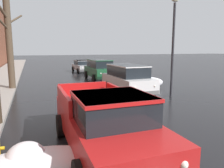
% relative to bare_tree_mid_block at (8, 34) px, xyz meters
% --- Properties ---
extents(snow_bank_mid_block_left, '(2.89, 1.39, 0.74)m').
position_rel_bare_tree_mid_block_xyz_m(snow_bank_mid_block_left, '(1.13, -11.08, -3.47)').
color(snow_bank_mid_block_left, white).
rests_on(snow_bank_mid_block_left, ground).
extents(snow_bank_near_corner_right, '(3.02, 1.17, 0.85)m').
position_rel_bare_tree_mid_block_xyz_m(snow_bank_near_corner_right, '(8.55, -2.74, -3.34)').
color(snow_bank_near_corner_right, white).
rests_on(snow_bank_near_corner_right, ground).
extents(snow_bank_far_right_pile, '(2.27, 1.24, 0.46)m').
position_rel_bare_tree_mid_block_xyz_m(snow_bank_far_right_pile, '(8.82, -0.99, -3.52)').
color(snow_bank_far_right_pile, white).
rests_on(snow_bank_far_right_pile, ground).
extents(bare_tree_mid_block, '(2.82, 2.88, 7.40)m').
position_rel_bare_tree_mid_block_xyz_m(bare_tree_mid_block, '(0.00, 0.00, 0.00)').
color(bare_tree_mid_block, '#4C3D2D').
rests_on(bare_tree_mid_block, ground).
extents(pickup_truck_red_approaching_near_lane, '(2.18, 5.11, 1.76)m').
position_rel_bare_tree_mid_block_xyz_m(pickup_truck_red_approaching_near_lane, '(2.98, -10.73, -2.87)').
color(pickup_truck_red_approaching_near_lane, red).
rests_on(pickup_truck_red_approaching_near_lane, ground).
extents(suv_white_parked_kerbside_close, '(2.11, 4.31, 1.82)m').
position_rel_bare_tree_mid_block_xyz_m(suv_white_parked_kerbside_close, '(6.78, -3.93, -2.76)').
color(suv_white_parked_kerbside_close, silver).
rests_on(suv_white_parked_kerbside_close, ground).
extents(suv_green_parked_kerbside_mid, '(2.05, 4.63, 1.82)m').
position_rel_bare_tree_mid_block_xyz_m(suv_green_parked_kerbside_mid, '(7.13, 2.94, -2.76)').
color(suv_green_parked_kerbside_mid, '#1E5633').
rests_on(suv_green_parked_kerbside_mid, ground).
extents(sedan_silver_parked_far_down_block, '(1.97, 4.18, 1.42)m').
position_rel_bare_tree_mid_block_xyz_m(sedan_silver_parked_far_down_block, '(7.06, 9.73, -3.00)').
color(sedan_silver_parked_far_down_block, '#B7B7BC').
rests_on(sedan_silver_parked_far_down_block, ground).
extents(street_lamp_post, '(0.44, 0.24, 5.56)m').
position_rel_bare_tree_mid_block_xyz_m(street_lamp_post, '(8.93, -5.42, -0.62)').
color(street_lamp_post, '#28282D').
rests_on(street_lamp_post, ground).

